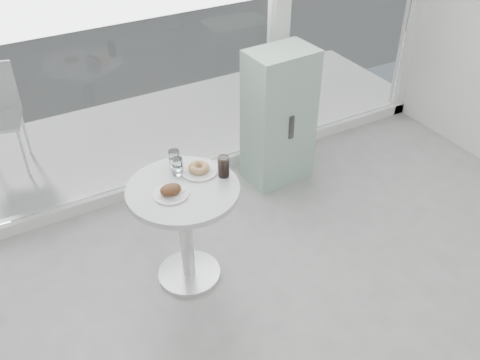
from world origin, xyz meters
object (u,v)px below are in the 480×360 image
mint_cabinet (279,117)px  water_tumbler_b (174,160)px  main_table (185,215)px  plate_fritter (171,191)px  cola_glass (224,167)px  plate_donut (199,169)px  water_tumbler_a (178,167)px

mint_cabinet → water_tumbler_b: size_ratio=9.66×
main_table → water_tumbler_b: (0.05, 0.24, 0.27)m
plate_fritter → cola_glass: 0.38m
mint_cabinet → plate_fritter: 1.51m
plate_donut → main_table: bearing=-147.2°
main_table → mint_cabinet: mint_cabinet is taller
mint_cabinet → cola_glass: size_ratio=8.18×
main_table → cola_glass: (0.29, -0.01, 0.29)m
main_table → water_tumbler_b: 0.37m
mint_cabinet → plate_donut: mint_cabinet is taller
cola_glass → mint_cabinet: bearing=39.2°
water_tumbler_a → main_table: bearing=-103.7°
water_tumbler_b → cola_glass: 0.34m
plate_donut → cola_glass: (0.12, -0.12, 0.05)m
plate_donut → water_tumbler_b: 0.18m
plate_fritter → water_tumbler_a: 0.22m
plate_fritter → water_tumbler_a: size_ratio=1.88×
cola_glass → plate_donut: bearing=135.5°
main_table → water_tumbler_b: bearing=77.3°
mint_cabinet → plate_donut: size_ratio=4.85×
plate_fritter → plate_donut: 0.29m
main_table → plate_fritter: (-0.09, -0.03, 0.25)m
water_tumbler_a → cola_glass: cola_glass is taller
plate_fritter → plate_donut: bearing=28.1°
main_table → cola_glass: 0.41m
plate_fritter → cola_glass: (0.37, 0.02, 0.04)m
water_tumbler_a → water_tumbler_b: (0.02, 0.09, 0.00)m
plate_donut → water_tumbler_b: bearing=130.3°
plate_fritter → water_tumbler_b: (0.14, 0.27, 0.03)m
plate_fritter → water_tumbler_a: water_tumbler_a is taller
main_table → plate_donut: plate_donut is taller
plate_donut → water_tumbler_a: size_ratio=2.04×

